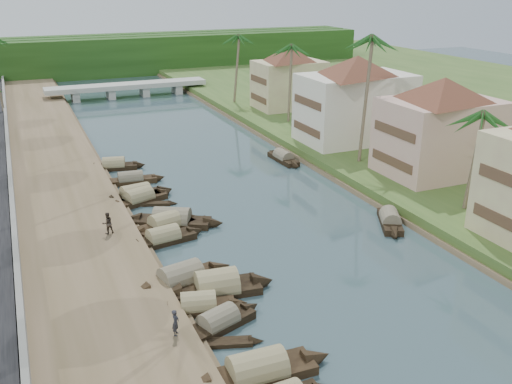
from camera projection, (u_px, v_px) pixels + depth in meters
name	position (u px, v px, depth m)	size (l,w,h in m)	color
ground	(336.00, 284.00, 39.63)	(220.00, 220.00, 0.00)	#354A4F
left_bank	(65.00, 212.00, 50.78)	(10.00, 180.00, 0.80)	brown
right_bank	(391.00, 163.00, 63.62)	(16.00, 180.00, 1.20)	#375321
retaining_wall	(13.00, 209.00, 48.89)	(0.40, 180.00, 1.10)	slate
treeline	(101.00, 55.00, 124.18)	(120.00, 14.00, 8.00)	#19390F
bridge	(127.00, 87.00, 100.92)	(28.00, 4.00, 2.40)	#A8A99E
building_mid	(440.00, 125.00, 56.87)	(14.11, 14.11, 9.70)	#C8A18E
building_far	(356.00, 98.00, 68.45)	(15.59, 15.59, 10.20)	beige
building_distant	(289.00, 77.00, 86.19)	(12.62, 12.62, 9.20)	beige
sampan_2	(257.00, 372.00, 30.17)	(8.90, 2.18, 2.32)	black
sampan_3	(218.00, 323.00, 34.45)	(6.85, 3.66, 1.88)	black
sampan_4	(198.00, 306.00, 36.21)	(6.68, 2.98, 1.91)	black
sampan_5	(217.00, 288.00, 38.31)	(8.39, 2.87, 2.58)	black
sampan_6	(181.00, 280.00, 39.29)	(8.49, 3.63, 2.44)	black
sampan_7	(163.00, 238.00, 45.59)	(7.43, 2.66, 1.97)	black
sampan_8	(165.00, 225.00, 48.01)	(7.20, 3.46, 2.18)	black
sampan_9	(172.00, 220.00, 48.94)	(8.83, 5.99, 2.30)	black
sampan_10	(139.00, 199.00, 53.67)	(7.58, 4.02, 2.09)	black
sampan_11	(136.00, 196.00, 54.47)	(7.99, 3.04, 2.24)	black
sampan_12	(131.00, 180.00, 58.80)	(7.39, 1.98, 1.80)	black
sampan_13	(114.00, 166.00, 63.15)	(7.20, 2.96, 1.97)	black
sampan_15	(390.00, 220.00, 48.97)	(4.45, 6.87, 1.92)	black
sampan_16	(283.00, 158.00, 65.90)	(1.74, 7.32, 1.83)	black
canoe_1	(220.00, 343.00, 33.03)	(5.19, 2.38, 0.84)	black
canoe_2	(151.00, 204.00, 53.28)	(5.04, 2.30, 0.74)	black
palm_1	(478.00, 116.00, 46.66)	(3.20, 3.20, 9.84)	#72644C
palm_2	(368.00, 41.00, 57.65)	(3.20, 3.20, 14.67)	#72644C
palm_3	(290.00, 48.00, 75.78)	(3.20, 3.20, 11.81)	#72644C
palm_7	(235.00, 38.00, 88.21)	(3.20, 3.20, 11.82)	#72644C
tree_6	(375.00, 94.00, 73.25)	(4.79, 4.79, 6.77)	#453727
person_near	(176.00, 322.00, 32.40)	(0.59, 0.38, 1.61)	#25262D
person_far	(107.00, 223.00, 45.25)	(0.87, 0.68, 1.79)	#352C25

